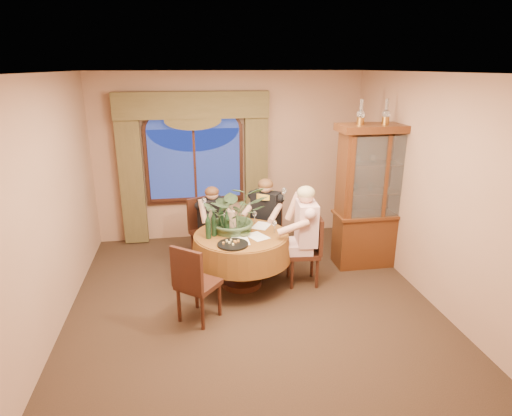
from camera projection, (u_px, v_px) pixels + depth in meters
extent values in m
plane|color=black|center=(254.00, 307.00, 5.34)|extent=(5.00, 5.00, 0.00)
plane|color=#9A7158|center=(230.00, 157.00, 7.24)|extent=(4.50, 0.00, 4.50)
plane|color=#9A7158|center=(434.00, 192.00, 5.25)|extent=(0.00, 5.00, 5.00)
plane|color=white|center=(253.00, 73.00, 4.46)|extent=(5.00, 5.00, 0.00)
cube|color=#494022|center=(131.00, 175.00, 6.94)|extent=(0.38, 0.14, 2.32)
cube|color=#494022|center=(256.00, 170.00, 7.26)|extent=(0.38, 0.14, 2.32)
cylinder|color=maroon|center=(241.00, 259.00, 5.79)|extent=(1.61, 1.61, 0.75)
cube|color=#3D1D0D|center=(378.00, 197.00, 6.23)|extent=(1.30, 0.52, 2.10)
cube|color=black|center=(303.00, 251.00, 5.81)|extent=(0.46, 0.46, 0.96)
cube|color=black|center=(264.00, 230.00, 6.54)|extent=(0.58, 0.58, 0.96)
cube|color=black|center=(207.00, 231.00, 6.50)|extent=(0.56, 0.56, 0.96)
cube|color=black|center=(198.00, 282.00, 4.97)|extent=(0.59, 0.59, 0.96)
imported|color=#395332|center=(235.00, 190.00, 5.62)|extent=(0.86, 0.95, 0.74)
imported|color=#4A5C2E|center=(244.00, 234.00, 5.61)|extent=(0.17, 0.17, 0.05)
cylinder|color=black|center=(233.00, 244.00, 5.30)|extent=(0.39, 0.39, 0.02)
cylinder|color=black|center=(208.00, 226.00, 5.47)|extent=(0.07, 0.07, 0.33)
cylinder|color=tan|center=(211.00, 221.00, 5.65)|extent=(0.07, 0.07, 0.33)
cylinder|color=black|center=(214.00, 224.00, 5.56)|extent=(0.07, 0.07, 0.33)
cylinder|color=black|center=(221.00, 218.00, 5.78)|extent=(0.07, 0.07, 0.33)
cylinder|color=black|center=(227.00, 224.00, 5.56)|extent=(0.07, 0.07, 0.33)
cube|color=white|center=(257.00, 236.00, 5.57)|extent=(0.32, 0.36, 0.00)
cube|color=white|center=(262.00, 226.00, 5.94)|extent=(0.33, 0.37, 0.00)
cube|color=white|center=(241.00, 241.00, 5.43)|extent=(0.21, 0.30, 0.00)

